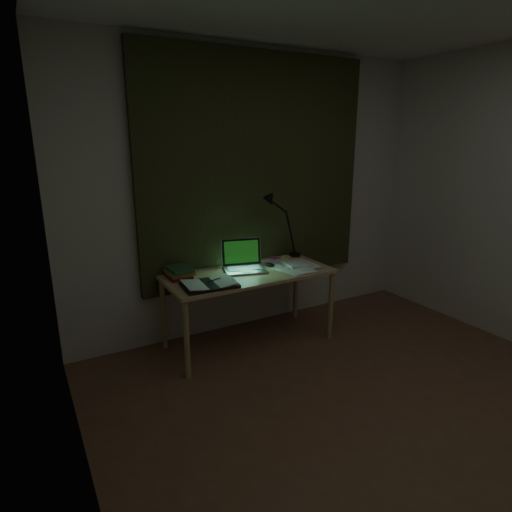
% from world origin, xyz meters
% --- Properties ---
extents(floor, '(3.50, 4.00, 0.00)m').
position_xyz_m(floor, '(0.00, 0.00, 0.00)').
color(floor, brown).
rests_on(floor, ground).
extents(wall_back, '(3.50, 0.00, 2.50)m').
position_xyz_m(wall_back, '(0.00, 2.00, 1.25)').
color(wall_back, beige).
rests_on(wall_back, ground).
extents(wall_left, '(0.00, 4.00, 2.50)m').
position_xyz_m(wall_left, '(-1.75, 0.00, 1.25)').
color(wall_left, beige).
rests_on(wall_left, ground).
extents(curtain, '(2.20, 0.06, 2.00)m').
position_xyz_m(curtain, '(0.00, 1.96, 1.45)').
color(curtain, '#2B2D16').
rests_on(curtain, wall_back).
extents(desk, '(1.41, 0.62, 0.65)m').
position_xyz_m(desk, '(-0.28, 1.61, 0.32)').
color(desk, tan).
rests_on(desk, floor).
extents(laptop, '(0.44, 0.47, 0.25)m').
position_xyz_m(laptop, '(-0.28, 1.67, 0.77)').
color(laptop, '#B0AFB4').
rests_on(laptop, desk).
extents(open_textbook, '(0.42, 0.32, 0.03)m').
position_xyz_m(open_textbook, '(-0.70, 1.47, 0.66)').
color(open_textbook, silver).
rests_on(open_textbook, desk).
extents(book_stack, '(0.21, 0.24, 0.09)m').
position_xyz_m(book_stack, '(-0.83, 1.78, 0.69)').
color(book_stack, silver).
rests_on(book_stack, desk).
extents(loose_papers, '(0.41, 0.43, 0.02)m').
position_xyz_m(loose_papers, '(0.12, 1.62, 0.66)').
color(loose_papers, white).
rests_on(loose_papers, desk).
extents(mouse, '(0.08, 0.10, 0.03)m').
position_xyz_m(mouse, '(-0.03, 1.67, 0.66)').
color(mouse, black).
rests_on(mouse, desk).
extents(sticky_yellow, '(0.09, 0.09, 0.01)m').
position_xyz_m(sticky_yellow, '(0.25, 1.85, 0.65)').
color(sticky_yellow, yellow).
rests_on(sticky_yellow, desk).
extents(sticky_pink, '(0.09, 0.09, 0.02)m').
position_xyz_m(sticky_pink, '(0.13, 1.85, 0.65)').
color(sticky_pink, '#C64D7B').
rests_on(sticky_pink, desk).
extents(desk_lamp, '(0.46, 0.39, 0.60)m').
position_xyz_m(desk_lamp, '(0.36, 1.86, 0.95)').
color(desk_lamp, black).
rests_on(desk_lamp, desk).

